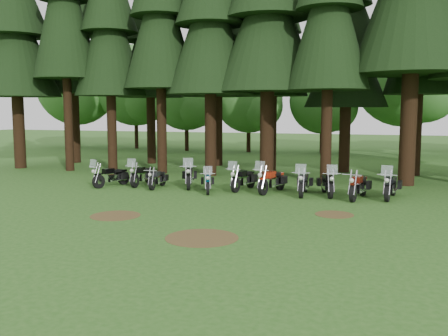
{
  "coord_description": "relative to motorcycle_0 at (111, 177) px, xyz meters",
  "views": [
    {
      "loc": [
        5.86,
        -17.64,
        3.81
      ],
      "look_at": [
        -1.06,
        5.0,
        1.0
      ],
      "focal_mm": 40.0,
      "sensor_mm": 36.0,
      "label": 1
    }
  ],
  "objects": [
    {
      "name": "dirt_patch_0",
      "position": [
        3.58,
        -6.01,
        -0.47
      ],
      "size": [
        1.8,
        1.8,
        0.01
      ],
      "primitive_type": "cylinder",
      "color": "#4C3D1E",
      "rests_on": "ground"
    },
    {
      "name": "motorcycle_6",
      "position": [
        7.95,
        0.54,
        0.04
      ],
      "size": [
        0.96,
        2.46,
        1.56
      ],
      "rotation": [
        0.0,
        0.0,
        -0.27
      ],
      "color": "black",
      "rests_on": "ground"
    },
    {
      "name": "motorcycle_5",
      "position": [
        6.52,
        0.83,
        0.02
      ],
      "size": [
        0.76,
        2.35,
        1.48
      ],
      "rotation": [
        0.0,
        0.0,
        -0.2
      ],
      "color": "black",
      "rests_on": "ground"
    },
    {
      "name": "pine_back_1",
      "position": [
        -2.67,
        10.34,
        9.23
      ],
      "size": [
        4.52,
        4.52,
        16.22
      ],
      "color": "black",
      "rests_on": "ground"
    },
    {
      "name": "pine_back_4",
      "position": [
        10.62,
        9.24,
        7.77
      ],
      "size": [
        4.94,
        4.94,
        13.78
      ],
      "color": "black",
      "rests_on": "ground"
    },
    {
      "name": "motorcycle_7",
      "position": [
        9.42,
        0.33,
        0.03
      ],
      "size": [
        0.45,
        2.4,
        1.51
      ],
      "rotation": [
        0.0,
        0.0,
        0.03
      ],
      "color": "black",
      "rests_on": "ground"
    },
    {
      "name": "pine_back_2",
      "position": [
        2.2,
        10.39,
        9.28
      ],
      "size": [
        4.85,
        4.85,
        16.3
      ],
      "color": "black",
      "rests_on": "ground"
    },
    {
      "name": "pine_back_3",
      "position": [
        6.21,
        8.93,
        9.22
      ],
      "size": [
        4.35,
        4.35,
        16.2
      ],
      "color": "black",
      "rests_on": "ground"
    },
    {
      "name": "motorcycle_2",
      "position": [
        2.38,
        0.24,
        -0.06
      ],
      "size": [
        0.33,
        2.02,
        0.82
      ],
      "rotation": [
        0.0,
        0.0,
        0.06
      ],
      "color": "black",
      "rests_on": "ground"
    },
    {
      "name": "motorcycle_1",
      "position": [
        1.29,
        0.77,
        0.01
      ],
      "size": [
        0.43,
        2.3,
        1.45
      ],
      "rotation": [
        0.0,
        0.0,
        0.0
      ],
      "color": "black",
      "rests_on": "ground"
    },
    {
      "name": "motorcycle_9",
      "position": [
        11.79,
        0.04,
        0.03
      ],
      "size": [
        0.66,
        2.42,
        0.99
      ],
      "rotation": [
        0.0,
        0.0,
        -0.21
      ],
      "color": "black",
      "rests_on": "ground"
    },
    {
      "name": "pine_front_2",
      "position": [
        -3.19,
        5.81,
        9.23
      ],
      "size": [
        4.32,
        4.32,
        16.22
      ],
      "color": "black",
      "rests_on": "ground"
    },
    {
      "name": "motorcycle_8",
      "position": [
        10.45,
        0.5,
        0.02
      ],
      "size": [
        0.89,
        2.37,
        1.5
      ],
      "rotation": [
        0.0,
        0.0,
        0.26
      ],
      "color": "black",
      "rests_on": "ground"
    },
    {
      "name": "motorcycle_0",
      "position": [
        0.0,
        0.0,
        0.0
      ],
      "size": [
        1.06,
        2.22,
        1.43
      ],
      "rotation": [
        0.0,
        0.0,
        -0.36
      ],
      "color": "black",
      "rests_on": "ground"
    },
    {
      "name": "decid_0",
      "position": [
        -15.52,
        21.25,
        5.42
      ],
      "size": [
        8.0,
        7.78,
        10.0
      ],
      "color": "black",
      "rests_on": "ground"
    },
    {
      "name": "motorcycle_10",
      "position": [
        13.1,
        0.5,
        0.04
      ],
      "size": [
        0.72,
        2.47,
        1.55
      ],
      "rotation": [
        0.0,
        0.0,
        -0.17
      ],
      "color": "black",
      "rests_on": "ground"
    },
    {
      "name": "decid_2",
      "position": [
        -3.85,
        20.77,
        4.48
      ],
      "size": [
        6.72,
        6.53,
        8.4
      ],
      "color": "black",
      "rests_on": "ground"
    },
    {
      "name": "pine_back_0",
      "position": [
        -8.1,
        9.24,
        9.83
      ],
      "size": [
        5.0,
        5.0,
        17.21
      ],
      "color": "black",
      "rests_on": "ground"
    },
    {
      "name": "pine_back_5",
      "position": [
        14.66,
        8.85,
        9.3
      ],
      "size": [
        3.94,
        3.94,
        16.33
      ],
      "color": "black",
      "rests_on": "ground"
    },
    {
      "name": "dirt_patch_2",
      "position": [
        7.58,
        -8.01,
        -0.47
      ],
      "size": [
        2.2,
        2.2,
        0.01
      ],
      "primitive_type": "cylinder",
      "color": "#4C3D1E",
      "rests_on": "ground"
    },
    {
      "name": "decid_4",
      "position": [
        8.16,
        22.31,
        3.89
      ],
      "size": [
        5.93,
        5.76,
        7.41
      ],
      "color": "black",
      "rests_on": "ground"
    },
    {
      "name": "motorcycle_4",
      "position": [
        5.11,
        -0.23,
        -0.04
      ],
      "size": [
        0.94,
        2.07,
        1.33
      ],
      "rotation": [
        0.0,
        0.0,
        0.34
      ],
      "color": "black",
      "rests_on": "ground"
    },
    {
      "name": "decid_3",
      "position": [
        1.87,
        21.12,
        4.03
      ],
      "size": [
        6.12,
        5.95,
        7.65
      ],
      "color": "black",
      "rests_on": "ground"
    },
    {
      "name": "decid_1",
      "position": [
        -9.4,
        21.76,
        5.35
      ],
      "size": [
        7.91,
        7.69,
        9.88
      ],
      "color": "black",
      "rests_on": "ground"
    },
    {
      "name": "ground",
      "position": [
        6.58,
        -4.01,
        -0.48
      ],
      "size": [
        120.0,
        120.0,
        0.0
      ],
      "primitive_type": "plane",
      "color": "#265618",
      "rests_on": "ground"
    },
    {
      "name": "dirt_patch_1",
      "position": [
        11.08,
        -3.51,
        -0.47
      ],
      "size": [
        1.4,
        1.4,
        0.01
      ],
      "primitive_type": "cylinder",
      "color": "#4C3D1E",
      "rests_on": "ground"
    },
    {
      "name": "pine_front_0",
      "position": [
        -9.62,
        5.27,
        9.2
      ],
      "size": [
        5.49,
        5.49,
        16.17
      ],
      "color": "black",
      "rests_on": "ground"
    },
    {
      "name": "decid_5",
      "position": [
        14.88,
        21.7,
        5.75
      ],
      "size": [
        8.45,
        8.21,
        10.56
      ],
      "color": "black",
      "rests_on": "ground"
    },
    {
      "name": "motorcycle_3",
      "position": [
        3.78,
        0.87,
        0.04
      ],
      "size": [
        1.1,
        2.43,
        1.56
      ],
      "rotation": [
        0.0,
        0.0,
        0.33
      ],
      "color": "black",
      "rests_on": "ground"
    },
    {
      "name": "pine_front_4",
      "position": [
        3.38,
        5.4,
        9.3
      ],
      "size": [
        4.95,
        4.95,
        16.33
      ],
      "color": "black",
      "rests_on": "ground"
    }
  ]
}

